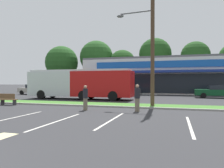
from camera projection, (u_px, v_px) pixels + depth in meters
name	position (u px, v px, depth m)	size (l,w,h in m)	color
grass_median	(102.00, 104.00, 17.69)	(56.00, 2.20, 0.12)	#427A2D
curb_lip	(97.00, 106.00, 16.52)	(56.00, 0.24, 0.12)	#99968C
parking_stripe_0	(14.00, 118.00, 11.56)	(0.12, 4.80, 0.01)	silver
parking_stripe_1	(57.00, 121.00, 10.46)	(0.12, 4.80, 0.01)	silver
parking_stripe_2	(111.00, 120.00, 10.77)	(0.12, 4.80, 0.01)	silver
parking_stripe_3	(190.00, 125.00, 9.46)	(0.12, 4.80, 0.01)	silver
storefront_building	(164.00, 76.00, 36.77)	(25.67, 11.47, 5.84)	silver
tree_far_left	(62.00, 62.00, 50.39)	(7.62, 7.62, 10.30)	#473323
tree_left	(96.00, 57.00, 49.41)	(7.60, 7.60, 11.36)	#473323
tree_mid_left	(122.00, 63.00, 47.88)	(6.00, 6.00, 9.03)	#473323
tree_mid	(155.00, 54.00, 46.82)	(7.00, 7.00, 11.44)	#473323
tree_mid_right	(195.00, 56.00, 42.44)	(5.65, 5.65, 9.90)	#473323
utility_pole	(151.00, 36.00, 16.32)	(3.05, 2.40, 10.20)	#4C3826
city_bus	(80.00, 83.00, 23.82)	(11.89, 2.75, 3.25)	#B71414
bus_stop_bench	(8.00, 99.00, 17.85)	(1.60, 0.45, 0.95)	brown
car_0	(123.00, 91.00, 29.21)	(4.79, 1.96, 1.41)	black
car_1	(217.00, 92.00, 25.46)	(4.79, 1.93, 1.47)	#0C3F1E
car_2	(87.00, 90.00, 30.80)	(4.67, 1.96, 1.40)	#515459
car_3	(33.00, 89.00, 32.63)	(4.19, 1.96, 1.52)	#9E998C
pedestrian_near_bench	(137.00, 98.00, 13.97)	(0.36, 0.36, 1.76)	#726651
pedestrian_by_pole	(85.00, 98.00, 14.56)	(0.34, 0.34, 1.69)	#726651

